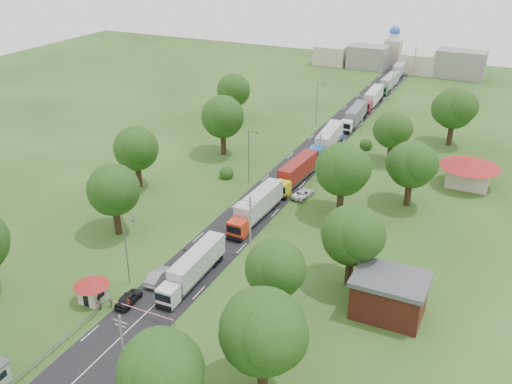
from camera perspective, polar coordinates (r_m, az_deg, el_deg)
The scene contains 46 objects.
ground at distance 87.90m, azimuth -1.80°, elevation -3.30°, with size 260.00×260.00×0.00m, color #294216.
road at distance 104.22m, azimuth 3.20°, elevation 1.49°, with size 8.00×200.00×0.04m, color black.
boom_barrier at distance 70.38m, azimuth -12.29°, elevation -11.24°, with size 9.22×0.35×1.18m.
guard_booth at distance 72.90m, azimuth -16.10°, elevation -9.07°, with size 4.40×4.40×3.45m.
guard_rail at distance 67.40m, azimuth -20.03°, elevation -15.26°, with size 0.10×17.00×1.70m, color slate, non-canonical shape.
info_sign at distance 114.68m, azimuth 8.53°, elevation 5.15°, with size 0.12×3.10×4.10m.
pole_0 at distance 58.55m, azimuth -13.08°, elevation -15.29°, with size 1.60×0.24×9.00m.
pole_1 at distance 77.99m, azimuth -0.58°, elevation -3.36°, with size 1.60×0.24×9.00m.
pole_2 at distance 101.51m, azimuth 6.35°, elevation 3.57°, with size 1.60×0.24×9.00m.
pole_3 at distance 126.87m, azimuth 10.64°, elevation 7.79°, with size 1.60×0.24×9.00m.
pole_4 at distance 153.15m, azimuth 13.52°, elevation 10.56°, with size 1.60×0.24×9.00m.
pole_5 at distance 179.95m, azimuth 15.59°, elevation 12.50°, with size 1.60×0.24×9.00m.
lamp_0 at distance 73.21m, azimuth -12.81°, elevation -5.36°, with size 2.03×0.22×10.00m.
lamp_1 at distance 99.86m, azimuth -0.67°, elevation 3.88°, with size 2.03×0.22×10.00m.
lamp_2 at distance 130.52m, azimuth 6.16°, elevation 8.97°, with size 2.03×0.22×10.00m.
tree_0 at distance 52.10m, azimuth -9.41°, elevation -17.25°, with size 8.80×8.80×11.07m.
tree_1 at distance 54.58m, azimuth 0.78°, elevation -13.64°, with size 9.60×9.60×12.05m.
tree_2 at distance 65.50m, azimuth 1.97°, elevation -7.56°, with size 8.00×8.00×10.10m.
tree_3 at distance 71.67m, azimuth 9.62°, elevation -4.22°, with size 8.80×8.80×11.07m.
tree_4 at distance 88.69m, azimuth 8.66°, elevation 2.32°, with size 9.60×9.60×12.05m.
tree_5 at distance 94.36m, azimuth 15.31°, elevation 2.71°, with size 8.80×8.80×11.07m.
tree_6 at distance 111.42m, azimuth 13.49°, elevation 6.07°, with size 8.00×8.00×10.10m.
tree_7 at distance 124.00m, azimuth 19.21°, elevation 7.93°, with size 9.60×9.60×12.05m.
tree_10 at distance 84.90m, azimuth -14.00°, elevation 0.27°, with size 8.80×8.80×11.07m.
tree_11 at distance 99.73m, azimuth -11.86°, elevation 4.32°, with size 8.80×8.80×11.07m.
tree_12 at distance 112.22m, azimuth -3.32°, elevation 7.56°, with size 9.60×9.60×12.05m.
tree_13 at distance 132.91m, azimuth -2.23°, elevation 10.15°, with size 8.80×8.80×11.07m.
house_brick at distance 69.58m, azimuth 13.16°, elevation -10.03°, with size 8.60×6.60×5.20m.
house_cream at distance 105.86m, azimuth 20.60°, elevation 2.36°, with size 10.08×10.08×5.80m.
distant_town at distance 185.86m, azimuth 14.37°, elevation 12.65°, with size 52.00×8.00×8.00m.
church at distance 194.08m, azimuth 13.56°, elevation 13.83°, with size 5.00×5.00×12.30m.
truck_0 at distance 74.35m, azimuth -6.27°, elevation -7.48°, with size 2.60×13.83×3.83m.
truck_1 at distance 88.37m, azimuth 0.04°, elevation -1.50°, with size 2.95×15.04×4.16m.
truck_2 at distance 101.03m, azimuth 4.01°, elevation 1.99°, with size 3.19×14.63×4.04m.
truck_3 at distance 116.50m, azimuth 7.17°, elevation 5.18°, with size 3.50×15.58×4.30m.
truck_4 at distance 133.07m, azimuth 9.85°, elevation 7.52°, with size 2.97×14.47×4.00m.
truck_5 at distance 148.11m, azimuth 11.58°, elevation 9.22°, with size 2.94×14.54×4.02m.
truck_6 at distance 163.65m, azimuth 13.09°, elevation 10.57°, with size 2.54×13.61×3.77m.
truck_7 at distance 179.76m, azimuth 14.17°, elevation 11.78°, with size 2.53×14.05×3.89m.
car_lane_front at distance 72.27m, azimuth -12.62°, elevation -10.34°, with size 1.74×4.34×1.48m, color black.
car_lane_mid at distance 75.47m, azimuth -9.72°, elevation -8.30°, with size 1.69×4.85×1.60m, color gray.
car_lane_rear at distance 80.62m, azimuth -5.59°, elevation -5.65°, with size 2.18×5.37×1.56m, color black.
car_verge_near at distance 96.51m, azimuth 4.73°, elevation -0.15°, with size 2.28×4.96×1.38m, color white.
car_verge_far at distance 108.04m, azimuth 8.42°, elevation 2.55°, with size 1.66×4.13×1.41m, color #5A5E62.
pedestrian_near at distance 71.20m, azimuth -12.65°, elevation -10.84°, with size 0.62×0.41×1.70m, color gray.
pedestrian_booth at distance 72.05m, azimuth -15.43°, elevation -10.70°, with size 0.83×0.65×1.71m, color gray.
Camera 1 is at (35.48, -68.40, 42.28)m, focal length 40.00 mm.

